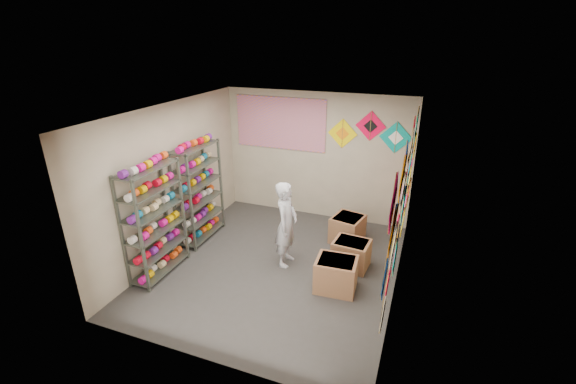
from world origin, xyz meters
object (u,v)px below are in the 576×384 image
at_px(shelf_rack_front, 154,222).
at_px(carton_a, 336,274).
at_px(shopkeeper, 286,224).
at_px(carton_c, 347,229).
at_px(carton_b, 351,254).
at_px(shelf_rack_back, 199,193).

height_order(shelf_rack_front, carton_a, shelf_rack_front).
relative_size(shopkeeper, carton_a, 2.41).
distance_m(shelf_rack_front, carton_c, 3.55).
bearing_deg(carton_b, carton_a, -91.84).
bearing_deg(carton_c, carton_b, -61.64).
height_order(shelf_rack_back, carton_c, shelf_rack_back).
distance_m(shelf_rack_front, carton_a, 3.04).
xyz_separation_m(shelf_rack_front, carton_c, (2.74, 2.15, -0.69)).
height_order(carton_b, carton_c, carton_c).
xyz_separation_m(shelf_rack_front, carton_b, (2.99, 1.30, -0.70)).
relative_size(shopkeeper, carton_c, 2.55).
relative_size(carton_a, carton_b, 1.05).
bearing_deg(shelf_rack_back, carton_c, 17.22).
xyz_separation_m(carton_a, carton_b, (0.09, 0.71, -0.02)).
relative_size(shelf_rack_front, shopkeeper, 1.25).
bearing_deg(shopkeeper, shelf_rack_front, 116.86).
relative_size(shelf_rack_back, shopkeeper, 1.25).
bearing_deg(shelf_rack_back, carton_a, -13.82).
bearing_deg(carton_a, carton_c, 92.38).
relative_size(carton_a, carton_c, 1.06).
bearing_deg(shopkeeper, shelf_rack_back, 80.20).
relative_size(shelf_rack_front, carton_a, 3.02).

